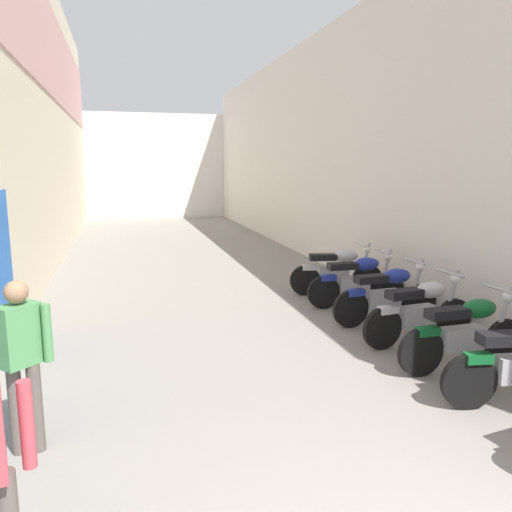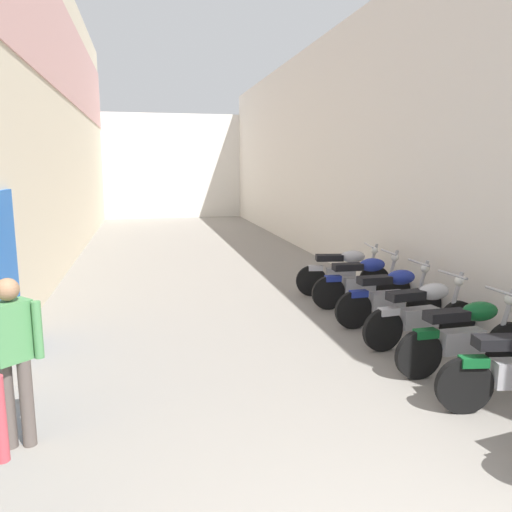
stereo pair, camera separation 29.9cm
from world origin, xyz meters
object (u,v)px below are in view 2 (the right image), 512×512
(motorcycle_third, at_px, (466,334))
(motorcycle_fourth, at_px, (422,312))
(motorcycle_sixth, at_px, (363,280))
(motorcycle_fifth, at_px, (390,295))
(pedestrian_mid_alley, at_px, (13,350))
(motorcycle_seventh, at_px, (344,271))

(motorcycle_third, distance_m, motorcycle_fourth, 0.99)
(motorcycle_sixth, bearing_deg, motorcycle_third, -90.00)
(motorcycle_fifth, bearing_deg, motorcycle_sixth, 90.00)
(motorcycle_third, bearing_deg, pedestrian_mid_alley, -173.22)
(motorcycle_sixth, bearing_deg, motorcycle_seventh, 90.01)
(motorcycle_fifth, bearing_deg, pedestrian_mid_alley, -152.85)
(motorcycle_fifth, relative_size, pedestrian_mid_alley, 1.18)
(motorcycle_fourth, xyz_separation_m, motorcycle_seventh, (-0.00, 2.90, 0.00))
(motorcycle_fifth, height_order, motorcycle_sixth, same)
(motorcycle_third, xyz_separation_m, motorcycle_fourth, (-0.00, 0.99, 0.00))
(pedestrian_mid_alley, bearing_deg, motorcycle_third, 6.78)
(motorcycle_third, height_order, motorcycle_sixth, same)
(motorcycle_fourth, relative_size, pedestrian_mid_alley, 1.18)
(motorcycle_seventh, bearing_deg, motorcycle_fourth, -90.00)
(motorcycle_fifth, xyz_separation_m, pedestrian_mid_alley, (-4.95, -2.54, 0.42))
(motorcycle_fifth, bearing_deg, motorcycle_seventh, 90.00)
(motorcycle_fourth, distance_m, motorcycle_seventh, 2.90)
(motorcycle_seventh, bearing_deg, pedestrian_mid_alley, -137.83)
(motorcycle_fourth, bearing_deg, motorcycle_seventh, 90.00)
(motorcycle_seventh, bearing_deg, motorcycle_third, -90.00)
(motorcycle_fourth, xyz_separation_m, pedestrian_mid_alley, (-4.95, -1.58, 0.42))
(motorcycle_fifth, relative_size, motorcycle_seventh, 1.01)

